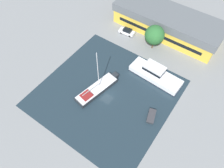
{
  "coord_description": "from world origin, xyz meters",
  "views": [
    {
      "loc": [
        17.18,
        -22.22,
        41.68
      ],
      "look_at": [
        0.0,
        2.16,
        1.0
      ],
      "focal_mm": 35.0,
      "sensor_mm": 36.0,
      "label": 1
    }
  ],
  "objects_px": {
    "warehouse_building": "(167,22)",
    "motor_cruiser": "(155,74)",
    "quay_tree_near_building": "(155,35)",
    "sailboat_moored": "(97,89)",
    "parked_car": "(127,31)",
    "small_dinghy": "(151,116)"
  },
  "relations": [
    {
      "from": "warehouse_building",
      "to": "motor_cruiser",
      "type": "relative_size",
      "value": 2.31
    },
    {
      "from": "quay_tree_near_building",
      "to": "sailboat_moored",
      "type": "height_order",
      "value": "sailboat_moored"
    },
    {
      "from": "sailboat_moored",
      "to": "motor_cruiser",
      "type": "xyz_separation_m",
      "value": [
        8.92,
        11.09,
        0.67
      ]
    },
    {
      "from": "warehouse_building",
      "to": "parked_car",
      "type": "bearing_deg",
      "value": -138.31
    },
    {
      "from": "quay_tree_near_building",
      "to": "small_dinghy",
      "type": "relative_size",
      "value": 1.88
    },
    {
      "from": "warehouse_building",
      "to": "small_dinghy",
      "type": "xyz_separation_m",
      "value": [
        10.26,
        -26.72,
        -2.74
      ]
    },
    {
      "from": "quay_tree_near_building",
      "to": "motor_cruiser",
      "type": "relative_size",
      "value": 0.54
    },
    {
      "from": "quay_tree_near_building",
      "to": "parked_car",
      "type": "distance_m",
      "value": 9.42
    },
    {
      "from": "quay_tree_near_building",
      "to": "motor_cruiser",
      "type": "bearing_deg",
      "value": -57.94
    },
    {
      "from": "motor_cruiser",
      "to": "small_dinghy",
      "type": "relative_size",
      "value": 3.51
    },
    {
      "from": "quay_tree_near_building",
      "to": "small_dinghy",
      "type": "bearing_deg",
      "value": -61.58
    },
    {
      "from": "quay_tree_near_building",
      "to": "small_dinghy",
      "type": "xyz_separation_m",
      "value": [
        10.02,
        -18.52,
        -4.09
      ]
    },
    {
      "from": "sailboat_moored",
      "to": "small_dinghy",
      "type": "xyz_separation_m",
      "value": [
        13.58,
        1.14,
        -0.26
      ]
    },
    {
      "from": "small_dinghy",
      "to": "parked_car",
      "type": "bearing_deg",
      "value": -62.76
    },
    {
      "from": "warehouse_building",
      "to": "quay_tree_near_building",
      "type": "height_order",
      "value": "quay_tree_near_building"
    },
    {
      "from": "parked_car",
      "to": "motor_cruiser",
      "type": "distance_m",
      "value": 16.89
    },
    {
      "from": "parked_car",
      "to": "motor_cruiser",
      "type": "relative_size",
      "value": 0.35
    },
    {
      "from": "parked_car",
      "to": "small_dinghy",
      "type": "relative_size",
      "value": 1.23
    },
    {
      "from": "quay_tree_near_building",
      "to": "motor_cruiser",
      "type": "height_order",
      "value": "quay_tree_near_building"
    },
    {
      "from": "parked_car",
      "to": "sailboat_moored",
      "type": "height_order",
      "value": "sailboat_moored"
    },
    {
      "from": "warehouse_building",
      "to": "sailboat_moored",
      "type": "relative_size",
      "value": 2.48
    },
    {
      "from": "warehouse_building",
      "to": "sailboat_moored",
      "type": "xyz_separation_m",
      "value": [
        -3.32,
        -27.86,
        -2.49
      ]
    }
  ]
}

